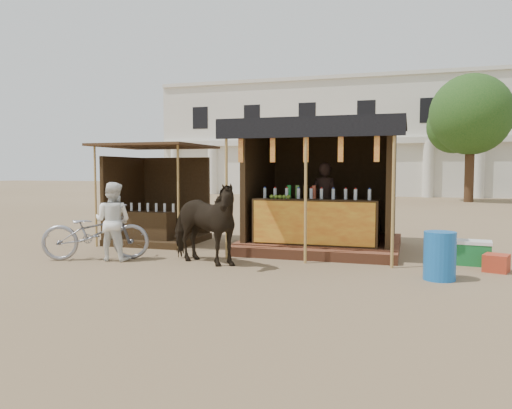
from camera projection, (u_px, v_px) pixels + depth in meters
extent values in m
plane|color=#846B4C|center=(228.00, 276.00, 8.35)|extent=(120.00, 120.00, 0.00)
cube|color=brown|center=(322.00, 243.00, 11.38)|extent=(3.40, 2.80, 0.22)
cube|color=brown|center=(309.00, 255.00, 9.90)|extent=(3.40, 0.35, 0.20)
cube|color=#342413|center=(315.00, 222.00, 10.43)|extent=(2.60, 0.55, 0.95)
cube|color=#CD5A18|center=(312.00, 223.00, 10.16)|extent=(2.50, 0.02, 0.88)
cube|color=#342413|center=(331.00, 182.00, 12.48)|extent=(3.00, 0.12, 2.50)
cube|color=#342413|center=(260.00, 183.00, 11.73)|extent=(0.12, 2.50, 2.50)
cube|color=#342413|center=(391.00, 184.00, 10.84)|extent=(0.12, 2.50, 2.50)
cube|color=black|center=(322.00, 126.00, 11.00)|extent=(3.60, 3.60, 0.06)
cube|color=black|center=(306.00, 128.00, 9.32)|extent=(3.60, 0.06, 0.36)
cylinder|color=tan|center=(226.00, 190.00, 9.90)|extent=(0.06, 0.06, 2.75)
cylinder|color=tan|center=(306.00, 191.00, 9.43)|extent=(0.06, 0.06, 2.75)
cylinder|color=tan|center=(393.00, 192.00, 8.96)|extent=(0.06, 0.06, 2.75)
cube|color=red|center=(241.00, 148.00, 9.76)|extent=(0.10, 0.02, 0.55)
cube|color=red|center=(273.00, 148.00, 9.57)|extent=(0.10, 0.02, 0.55)
cube|color=red|center=(306.00, 148.00, 9.37)|extent=(0.10, 0.02, 0.55)
cube|color=red|center=(341.00, 147.00, 9.18)|extent=(0.10, 0.02, 0.55)
cube|color=red|center=(377.00, 147.00, 8.99)|extent=(0.10, 0.02, 0.55)
imported|color=black|center=(325.00, 200.00, 11.40)|extent=(0.70, 0.53, 1.73)
cube|color=#342413|center=(159.00, 239.00, 12.27)|extent=(2.00, 2.00, 0.15)
cube|color=#342413|center=(176.00, 198.00, 13.11)|extent=(1.90, 0.10, 2.10)
cube|color=#342413|center=(124.00, 199.00, 12.49)|extent=(0.10, 1.90, 2.10)
cube|color=#472D19|center=(156.00, 146.00, 12.02)|extent=(2.40, 2.40, 0.06)
cylinder|color=tan|center=(96.00, 196.00, 11.51)|extent=(0.05, 0.05, 2.35)
cylinder|color=tan|center=(178.00, 198.00, 10.89)|extent=(0.05, 0.05, 2.35)
cube|color=#342413|center=(149.00, 228.00, 11.77)|extent=(1.20, 0.50, 0.80)
imported|color=black|center=(202.00, 223.00, 9.37)|extent=(2.01, 1.43, 1.55)
imported|color=gray|center=(96.00, 232.00, 9.87)|extent=(2.18, 1.51, 1.09)
imported|color=white|center=(113.00, 221.00, 9.78)|extent=(0.79, 0.63, 1.54)
cylinder|color=#175FB0|center=(440.00, 256.00, 8.06)|extent=(0.54, 0.54, 0.79)
cube|color=#A8331C|center=(496.00, 263.00, 8.72)|extent=(0.51, 0.51, 0.30)
cube|color=#186E30|center=(473.00, 254.00, 9.34)|extent=(0.66, 0.49, 0.40)
cube|color=white|center=(473.00, 242.00, 9.32)|extent=(0.69, 0.51, 0.06)
cube|color=silver|center=(342.00, 140.00, 37.25)|extent=(26.00, 7.00, 8.00)
cube|color=silver|center=(336.00, 141.00, 33.84)|extent=(26.00, 0.50, 0.40)
cube|color=silver|center=(337.00, 77.00, 33.63)|extent=(26.00, 0.30, 0.25)
cylinder|color=silver|center=(176.00, 169.00, 37.50)|extent=(0.70, 0.70, 3.60)
cylinder|color=silver|center=(213.00, 169.00, 36.62)|extent=(0.70, 0.70, 3.60)
cylinder|color=silver|center=(251.00, 169.00, 35.74)|extent=(0.70, 0.70, 3.60)
cylinder|color=silver|center=(292.00, 169.00, 34.85)|extent=(0.70, 0.70, 3.60)
cylinder|color=silver|center=(335.00, 169.00, 33.97)|extent=(0.70, 0.70, 3.60)
cylinder|color=silver|center=(381.00, 169.00, 33.09)|extent=(0.70, 0.70, 3.60)
cylinder|color=silver|center=(428.00, 169.00, 32.20)|extent=(0.70, 0.70, 3.60)
cylinder|color=silver|center=(479.00, 169.00, 31.32)|extent=(0.70, 0.70, 3.60)
cylinder|color=#382314|center=(469.00, 166.00, 27.41)|extent=(0.50, 0.50, 4.00)
sphere|color=#33541C|center=(471.00, 114.00, 27.21)|extent=(4.40, 4.40, 4.40)
sphere|color=#33541C|center=(454.00, 127.00, 28.06)|extent=(2.99, 2.99, 2.99)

